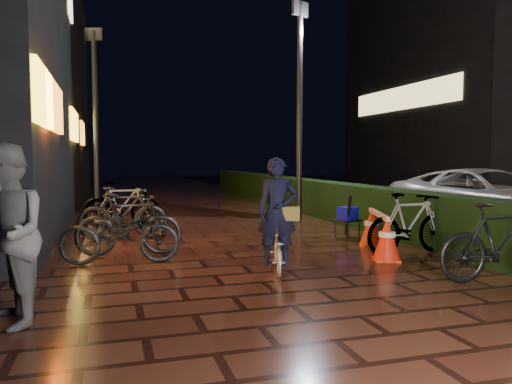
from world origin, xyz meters
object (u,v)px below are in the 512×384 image
object	(u,v)px
cyclist	(277,230)
cart_assembly	(348,215)
van	(488,198)
traffic_barrier	(379,232)
bystander_person	(6,236)

from	to	relation	value
cyclist	cart_assembly	bearing A→B (deg)	46.25
van	cyclist	world-z (taller)	cyclist
traffic_barrier	cart_assembly	size ratio (longest dim) A/B	1.92
cyclist	traffic_barrier	size ratio (longest dim) A/B	0.95
van	bystander_person	bearing A→B (deg)	-166.05
bystander_person	traffic_barrier	world-z (taller)	bystander_person
cyclist	cart_assembly	world-z (taller)	cyclist
bystander_person	traffic_barrier	xyz separation A→B (m)	(5.50, 2.37, -0.55)
traffic_barrier	bystander_person	bearing A→B (deg)	-156.69
cart_assembly	van	bearing A→B (deg)	6.69
bystander_person	cart_assembly	bearing A→B (deg)	105.69
bystander_person	cyclist	distance (m)	3.66
cart_assembly	traffic_barrier	bearing A→B (deg)	-98.45
bystander_person	traffic_barrier	size ratio (longest dim) A/B	1.04
bystander_person	cart_assembly	xyz separation A→B (m)	(5.75, 4.04, -0.44)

